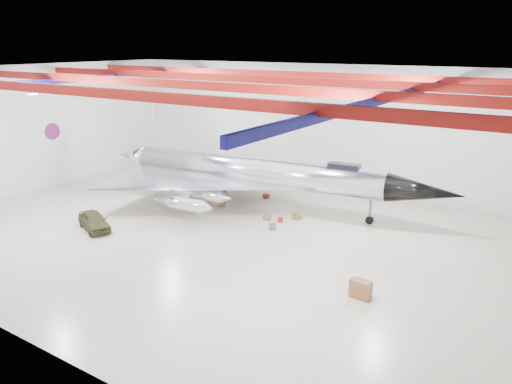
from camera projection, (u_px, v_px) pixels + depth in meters
The scene contains 16 objects.
floor at pixel (214, 233), 34.83m from camera, with size 40.00×40.00×0.00m, color beige.
wall_back at pixel (314, 126), 45.29m from camera, with size 40.00×40.00×0.00m, color silver.
wall_left at pixel (31, 129), 43.69m from camera, with size 30.00×30.00×0.00m, color silver.
ceiling at pixel (210, 72), 31.67m from camera, with size 40.00×40.00×0.00m, color #0A0F38.
ceiling_structure at pixel (210, 82), 31.86m from camera, with size 39.50×29.50×1.08m.
wall_roundel at pixel (52, 131), 45.41m from camera, with size 1.50×1.50×0.10m, color #B21414.
jet_aircraft at pixel (253, 174), 39.86m from camera, with size 29.59×18.74×8.07m.
jeep at pixel (94, 221), 35.32m from camera, with size 1.51×3.76×1.28m, color #3C3A1E.
desk at pixel (360, 289), 25.83m from camera, with size 1.10×0.55×1.01m, color brown.
crate_ply at pixel (222, 205), 40.42m from camera, with size 0.47×0.38×0.33m, color olive.
toolbox_red at pixel (266, 196), 42.73m from camera, with size 0.48×0.38×0.33m, color #9A220F.
engine_drum at pixel (272, 227), 35.38m from camera, with size 0.49×0.49×0.44m, color #59595B.
parts_bin at pixel (297, 216), 37.55m from camera, with size 0.62×0.50×0.44m, color olive.
crate_small at pixel (195, 190), 44.66m from camera, with size 0.34×0.27×0.24m, color #59595B.
tool_chest at pixel (281, 220), 36.95m from camera, with size 0.40×0.40×0.36m, color #9A220F.
oil_barrel at pixel (267, 218), 37.32m from camera, with size 0.52×0.42×0.37m, color olive.
Camera 1 is at (20.19, -25.68, 12.78)m, focal length 35.00 mm.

